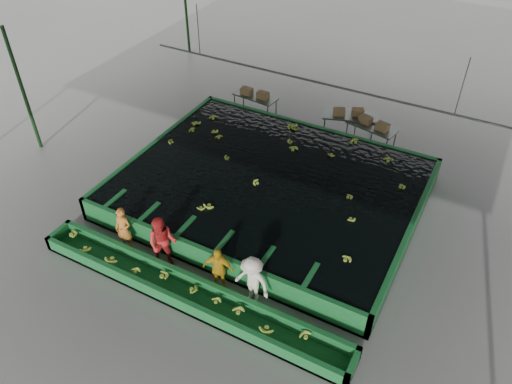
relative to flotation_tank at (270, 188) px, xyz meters
The scene contains 21 objects.
ground 1.57m from the flotation_tank, 90.00° to the right, with size 80.00×80.00×0.00m, color slate.
shed_roof 4.79m from the flotation_tank, 90.00° to the right, with size 20.00×22.00×0.04m, color gray.
shed_posts 2.54m from the flotation_tank, 90.00° to the right, with size 20.00×22.00×5.00m, color #133313, non-canonical shape.
flotation_tank is the anchor object (origin of this frame).
tank_water 0.40m from the flotation_tank, 90.00° to the right, with size 9.70×7.70×0.00m, color black.
sorting_trough 5.10m from the flotation_tank, 90.00° to the right, with size 10.00×1.00×0.50m, color #17632A, non-canonical shape.
cableway_rail 4.33m from the flotation_tank, 90.00° to the left, with size 0.08×0.08×14.00m, color #59605B.
rail_hanger_left 7.06m from the flotation_tank, 145.01° to the left, with size 0.04×0.04×2.00m, color #59605B.
rail_hanger_right 7.06m from the flotation_tank, 34.99° to the left, with size 0.04×0.04×2.00m, color #59605B.
worker_a 5.18m from the flotation_tank, 123.79° to the right, with size 0.56×0.37×1.54m, color orange.
worker_b 4.54m from the flotation_tank, 107.72° to the right, with size 0.88×0.68×1.80m, color red.
worker_c 4.35m from the flotation_tank, 82.59° to the right, with size 0.90×0.37×1.53m, color gold.
worker_d 4.63m from the flotation_tank, 68.90° to the right, with size 1.09×0.63×1.68m, color white.
packing_table_left 5.95m from the flotation_tank, 123.34° to the left, with size 1.97×0.79×0.89m, color #59605B, non-canonical shape.
packing_table_mid 5.31m from the flotation_tank, 79.38° to the left, with size 2.17×0.87×0.99m, color #59605B, non-canonical shape.
packing_table_right 5.36m from the flotation_tank, 67.77° to the left, with size 2.01×0.80×0.91m, color #59605B, non-canonical shape.
box_stack_left 5.94m from the flotation_tank, 123.56° to the left, with size 1.31×0.36×0.28m, color brown, non-canonical shape.
box_stack_mid 5.32m from the flotation_tank, 79.96° to the left, with size 1.22×0.34×0.26m, color brown, non-canonical shape.
box_stack_right 5.42m from the flotation_tank, 67.32° to the left, with size 1.27×0.35×0.27m, color brown, non-canonical shape.
floating_bananas 0.89m from the flotation_tank, 90.00° to the left, with size 9.44×6.44×0.13m, color #91B133, non-canonical shape.
trough_bananas 5.10m from the flotation_tank, 90.00° to the right, with size 8.97×0.60×0.12m, color #91B133, non-canonical shape.
Camera 1 is at (6.07, -10.72, 11.39)m, focal length 35.00 mm.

